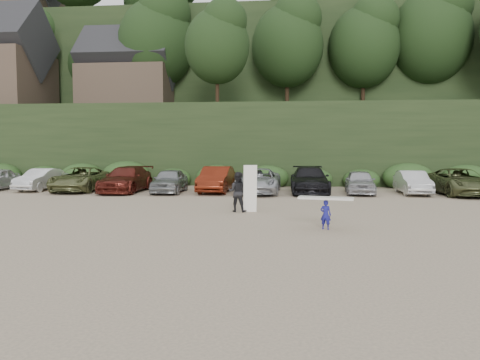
# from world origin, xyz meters

# --- Properties ---
(ground) EXTENTS (120.00, 120.00, 0.00)m
(ground) POSITION_xyz_m (0.00, 0.00, 0.00)
(ground) COLOR tan
(ground) RESTS_ON ground
(hillside_backdrop) EXTENTS (90.00, 41.50, 28.00)m
(hillside_backdrop) POSITION_xyz_m (-0.26, 35.93, 11.22)
(hillside_backdrop) COLOR black
(hillside_backdrop) RESTS_ON ground
(parked_cars) EXTENTS (39.76, 6.03, 1.60)m
(parked_cars) POSITION_xyz_m (2.54, 10.02, 0.75)
(parked_cars) COLOR silver
(parked_cars) RESTS_ON ground
(child_surfer) EXTENTS (1.93, 0.86, 1.12)m
(child_surfer) POSITION_xyz_m (3.94, -2.18, 0.76)
(child_surfer) COLOR navy
(child_surfer) RESTS_ON ground
(adult_surfer) EXTENTS (1.33, 0.79, 2.05)m
(adult_surfer) POSITION_xyz_m (0.52, 1.78, 0.88)
(adult_surfer) COLOR black
(adult_surfer) RESTS_ON ground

